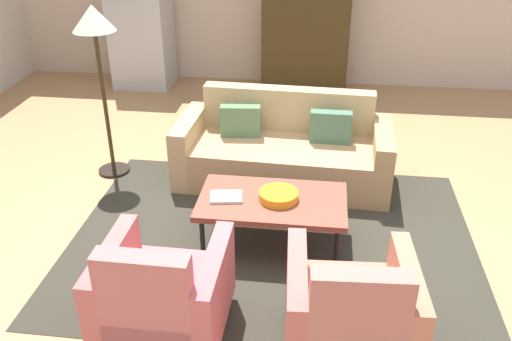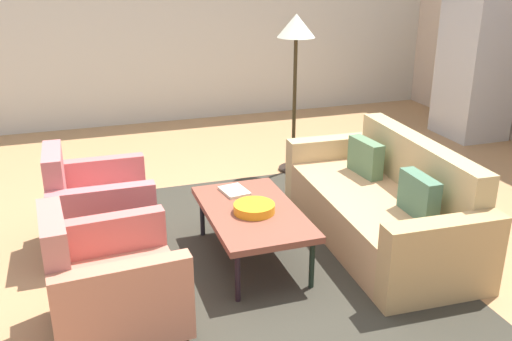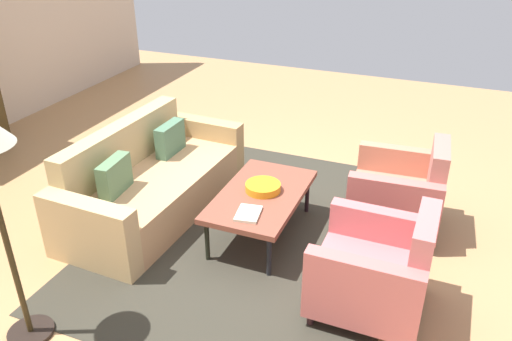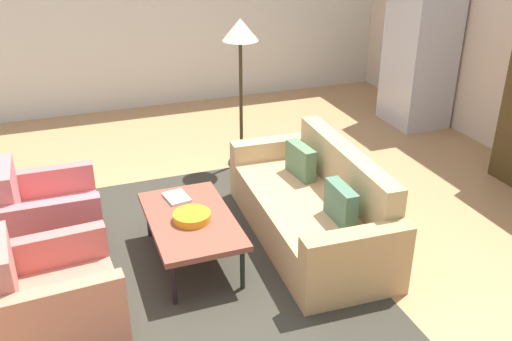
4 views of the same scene
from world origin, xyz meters
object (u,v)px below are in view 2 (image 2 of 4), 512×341
(couch, at_px, (385,207))
(coffee_table, at_px, (252,214))
(floor_lamp, at_px, (296,41))
(armchair_right, at_px, (105,286))
(refrigerator, at_px, (476,67))
(armchair_left, at_px, (94,210))
(book_stack, at_px, (234,191))
(fruit_bowl, at_px, (254,208))

(couch, height_order, coffee_table, couch)
(couch, relative_size, floor_lamp, 1.24)
(armchair_right, xyz_separation_m, refrigerator, (-2.88, 4.97, 0.58))
(couch, height_order, armchair_right, armchair_right)
(armchair_left, height_order, floor_lamp, floor_lamp)
(book_stack, bearing_deg, coffee_table, 5.29)
(couch, xyz_separation_m, coffee_table, (-0.00, -1.19, 0.11))
(armchair_left, relative_size, refrigerator, 0.48)
(coffee_table, relative_size, refrigerator, 0.65)
(coffee_table, bearing_deg, armchair_right, -62.61)
(armchair_left, distance_m, floor_lamp, 2.75)
(couch, distance_m, refrigerator, 3.53)
(fruit_bowl, xyz_separation_m, refrigerator, (-2.32, 3.81, 0.46))
(armchair_left, bearing_deg, book_stack, 79.19)
(armchair_right, height_order, floor_lamp, floor_lamp)
(armchair_left, xyz_separation_m, fruit_bowl, (0.65, 1.17, 0.13))
(book_stack, xyz_separation_m, floor_lamp, (-1.40, 1.10, 1.00))
(armchair_right, height_order, refrigerator, refrigerator)
(coffee_table, bearing_deg, fruit_bowl, -0.00)
(fruit_bowl, bearing_deg, book_stack, -175.35)
(coffee_table, bearing_deg, book_stack, -174.71)
(couch, distance_m, book_stack, 1.29)
(armchair_right, relative_size, refrigerator, 0.48)
(fruit_bowl, height_order, book_stack, fruit_bowl)
(book_stack, bearing_deg, fruit_bowl, 4.65)
(couch, distance_m, coffee_table, 1.19)
(couch, bearing_deg, book_stack, 75.24)
(floor_lamp, bearing_deg, coffee_table, -30.92)
(fruit_bowl, bearing_deg, floor_lamp, 149.80)
(couch, height_order, armchair_left, armchair_left)
(fruit_bowl, xyz_separation_m, floor_lamp, (-1.83, 1.06, 0.97))
(book_stack, bearing_deg, refrigerator, 116.30)
(armchair_right, bearing_deg, fruit_bowl, 111.72)
(floor_lamp, bearing_deg, armchair_left, -62.21)
(couch, height_order, book_stack, couch)
(fruit_bowl, distance_m, floor_lamp, 2.33)
(couch, bearing_deg, armchair_left, 78.00)
(fruit_bowl, distance_m, book_stack, 0.43)
(couch, height_order, fruit_bowl, couch)
(couch, distance_m, floor_lamp, 2.13)
(coffee_table, bearing_deg, armchair_left, -117.25)
(book_stack, distance_m, floor_lamp, 2.04)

